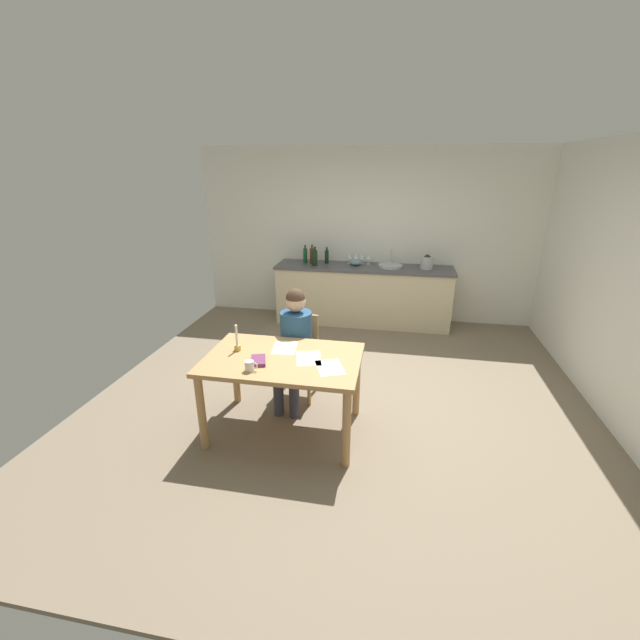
{
  "coord_description": "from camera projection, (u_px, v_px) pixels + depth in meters",
  "views": [
    {
      "loc": [
        0.48,
        -3.86,
        2.32
      ],
      "look_at": [
        -0.25,
        -0.01,
        0.85
      ],
      "focal_mm": 23.13,
      "sensor_mm": 36.0,
      "label": 1
    }
  ],
  "objects": [
    {
      "name": "ground_plane",
      "position": [
        342.0,
        396.0,
        4.46
      ],
      "size": [
        5.2,
        5.2,
        0.04
      ],
      "primitive_type": "cube",
      "color": "#7A6B56"
    },
    {
      "name": "wall_back",
      "position": [
        367.0,
        236.0,
        6.38
      ],
      "size": [
        5.2,
        0.12,
        2.6
      ],
      "primitive_type": "cube",
      "color": "silver",
      "rests_on": "ground"
    },
    {
      "name": "kitchen_counter",
      "position": [
        363.0,
        295.0,
        6.35
      ],
      "size": [
        2.65,
        0.64,
        0.9
      ],
      "color": "beige",
      "rests_on": "ground"
    },
    {
      "name": "dining_table",
      "position": [
        283.0,
        368.0,
        3.64
      ],
      "size": [
        1.36,
        0.89,
        0.75
      ],
      "color": "tan",
      "rests_on": "ground"
    },
    {
      "name": "chair_at_table",
      "position": [
        299.0,
        352.0,
        4.34
      ],
      "size": [
        0.42,
        0.42,
        0.86
      ],
      "color": "tan",
      "rests_on": "ground"
    },
    {
      "name": "person_seated",
      "position": [
        294.0,
        340.0,
        4.13
      ],
      "size": [
        0.33,
        0.6,
        1.19
      ],
      "color": "navy",
      "rests_on": "ground"
    },
    {
      "name": "coffee_mug",
      "position": [
        250.0,
        366.0,
        3.36
      ],
      "size": [
        0.11,
        0.08,
        0.09
      ],
      "color": "white",
      "rests_on": "dining_table"
    },
    {
      "name": "candlestick",
      "position": [
        237.0,
        343.0,
        3.72
      ],
      "size": [
        0.06,
        0.06,
        0.25
      ],
      "color": "gold",
      "rests_on": "dining_table"
    },
    {
      "name": "book_magazine",
      "position": [
        258.0,
        361.0,
        3.51
      ],
      "size": [
        0.18,
        0.23,
        0.03
      ],
      "primitive_type": "cube",
      "rotation": [
        0.0,
        0.0,
        0.32
      ],
      "color": "#6A2F53",
      "rests_on": "dining_table"
    },
    {
      "name": "paper_letter",
      "position": [
        285.0,
        348.0,
        3.8
      ],
      "size": [
        0.25,
        0.32,
        0.0
      ],
      "primitive_type": "cube",
      "rotation": [
        0.0,
        0.0,
        0.13
      ],
      "color": "white",
      "rests_on": "dining_table"
    },
    {
      "name": "paper_bill",
      "position": [
        330.0,
        367.0,
        3.43
      ],
      "size": [
        0.3,
        0.35,
        0.0
      ],
      "primitive_type": "cube",
      "rotation": [
        0.0,
        0.0,
        0.38
      ],
      "color": "white",
      "rests_on": "dining_table"
    },
    {
      "name": "paper_envelope",
      "position": [
        309.0,
        358.0,
        3.59
      ],
      "size": [
        0.28,
        0.34,
        0.0
      ],
      "primitive_type": "cube",
      "rotation": [
        0.0,
        0.0,
        0.24
      ],
      "color": "white",
      "rests_on": "dining_table"
    },
    {
      "name": "sink_unit",
      "position": [
        390.0,
        266.0,
        6.12
      ],
      "size": [
        0.36,
        0.36,
        0.24
      ],
      "color": "#B2B7BC",
      "rests_on": "kitchen_counter"
    },
    {
      "name": "bottle_oil",
      "position": [
        305.0,
        255.0,
        6.36
      ],
      "size": [
        0.06,
        0.06,
        0.28
      ],
      "color": "#194C23",
      "rests_on": "kitchen_counter"
    },
    {
      "name": "bottle_vinegar",
      "position": [
        312.0,
        256.0,
        6.32
      ],
      "size": [
        0.07,
        0.07,
        0.29
      ],
      "color": "#593319",
      "rests_on": "kitchen_counter"
    },
    {
      "name": "bottle_wine_red",
      "position": [
        315.0,
        258.0,
        6.19
      ],
      "size": [
        0.08,
        0.08,
        0.29
      ],
      "color": "black",
      "rests_on": "kitchen_counter"
    },
    {
      "name": "bottle_sauce",
      "position": [
        327.0,
        256.0,
        6.33
      ],
      "size": [
        0.06,
        0.06,
        0.25
      ],
      "color": "black",
      "rests_on": "kitchen_counter"
    },
    {
      "name": "mixing_bowl",
      "position": [
        356.0,
        262.0,
        6.25
      ],
      "size": [
        0.19,
        0.19,
        0.08
      ],
      "primitive_type": "ellipsoid",
      "color": "#668C99",
      "rests_on": "kitchen_counter"
    },
    {
      "name": "stovetop_kettle",
      "position": [
        427.0,
        262.0,
        6.0
      ],
      "size": [
        0.18,
        0.18,
        0.22
      ],
      "color": "#B7BABF",
      "rests_on": "kitchen_counter"
    },
    {
      "name": "wine_glass_near_sink",
      "position": [
        368.0,
        257.0,
        6.28
      ],
      "size": [
        0.07,
        0.07,
        0.15
      ],
      "color": "silver",
      "rests_on": "kitchen_counter"
    },
    {
      "name": "wine_glass_by_kettle",
      "position": [
        362.0,
        257.0,
        6.3
      ],
      "size": [
        0.07,
        0.07,
        0.15
      ],
      "color": "silver",
      "rests_on": "kitchen_counter"
    },
    {
      "name": "wine_glass_back_left",
      "position": [
        356.0,
        257.0,
        6.32
      ],
      "size": [
        0.07,
        0.07,
        0.15
      ],
      "color": "silver",
      "rests_on": "kitchen_counter"
    },
    {
      "name": "wine_glass_back_right",
      "position": [
        350.0,
        256.0,
        6.33
      ],
      "size": [
        0.07,
        0.07,
        0.15
      ],
      "color": "silver",
      "rests_on": "kitchen_counter"
    }
  ]
}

